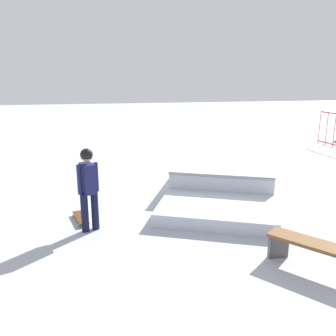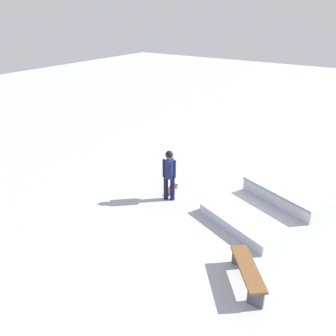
{
  "view_description": "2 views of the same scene",
  "coord_description": "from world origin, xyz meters",
  "px_view_note": "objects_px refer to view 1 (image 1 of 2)",
  "views": [
    {
      "loc": [
        9.55,
        -3.16,
        3.13
      ],
      "look_at": [
        1.35,
        -1.6,
        0.9
      ],
      "focal_mm": 37.74,
      "sensor_mm": 36.0,
      "label": 1
    },
    {
      "loc": [
        11.14,
        2.25,
        5.82
      ],
      "look_at": [
        2.41,
        -3.68,
        1.0
      ],
      "focal_mm": 37.8,
      "sensor_mm": 36.0,
      "label": 2
    }
  ],
  "objects_px": {
    "skate_ramp": "(223,176)",
    "skateboard": "(80,218)",
    "park_bench": "(317,250)",
    "skater": "(88,184)"
  },
  "relations": [
    {
      "from": "skate_ramp",
      "to": "park_bench",
      "type": "height_order",
      "value": "skate_ramp"
    },
    {
      "from": "skate_ramp",
      "to": "skateboard",
      "type": "relative_size",
      "value": 7.26
    },
    {
      "from": "skateboard",
      "to": "park_bench",
      "type": "xyz_separation_m",
      "value": [
        2.79,
        3.91,
        0.28
      ]
    },
    {
      "from": "skater",
      "to": "skateboard",
      "type": "relative_size",
      "value": 2.09
    },
    {
      "from": "skateboard",
      "to": "skate_ramp",
      "type": "bearing_deg",
      "value": -81.25
    },
    {
      "from": "skate_ramp",
      "to": "skateboard",
      "type": "distance_m",
      "value": 4.25
    },
    {
      "from": "skate_ramp",
      "to": "park_bench",
      "type": "xyz_separation_m",
      "value": [
        4.5,
        0.02,
        0.04
      ]
    },
    {
      "from": "skate_ramp",
      "to": "skater",
      "type": "bearing_deg",
      "value": -35.65
    },
    {
      "from": "skate_ramp",
      "to": "park_bench",
      "type": "relative_size",
      "value": 4.0
    },
    {
      "from": "skateboard",
      "to": "park_bench",
      "type": "height_order",
      "value": "park_bench"
    }
  ]
}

